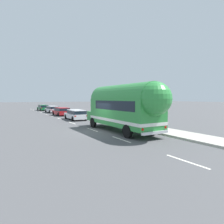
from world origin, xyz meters
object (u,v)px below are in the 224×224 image
(painted_bus, at_px, (125,106))
(car_third, at_px, (52,109))
(car_second, at_px, (61,111))
(car_fourth, at_px, (43,107))
(car_lead, at_px, (76,114))

(painted_bus, bearing_deg, car_third, 89.87)
(car_second, bearing_deg, car_fourth, 90.31)
(car_fourth, bearing_deg, car_lead, -90.11)
(painted_bus, relative_size, car_third, 2.21)
(painted_bus, distance_m, car_lead, 11.77)
(car_third, bearing_deg, car_fourth, 91.88)
(car_third, bearing_deg, car_second, -91.40)
(car_second, xyz_separation_m, car_fourth, (-0.08, 15.66, 0.01))
(painted_bus, xyz_separation_m, car_third, (0.06, 26.73, -1.51))
(car_third, bearing_deg, painted_bus, -90.13)
(painted_bus, bearing_deg, car_second, 90.36)
(car_second, xyz_separation_m, car_third, (0.18, 7.51, 0.01))
(painted_bus, distance_m, car_fourth, 34.92)
(car_fourth, bearing_deg, car_second, -89.69)
(painted_bus, xyz_separation_m, car_second, (-0.12, 19.22, -1.52))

